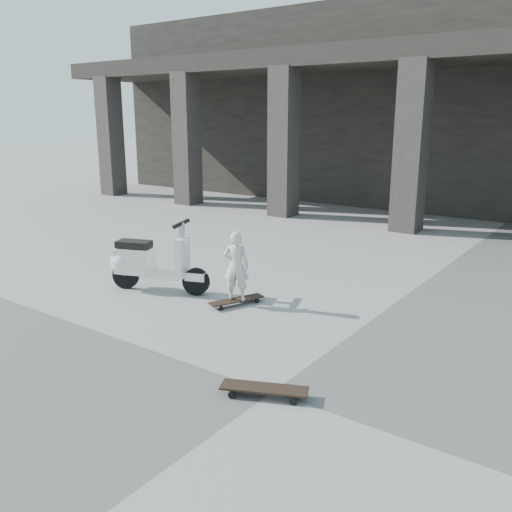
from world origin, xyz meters
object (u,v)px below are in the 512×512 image
Objects in this scene: skateboard_spare at (264,389)px; child at (236,266)px; longboard at (237,300)px; scooter at (143,262)px.

skateboard_spare is 2.80m from child.
child reaches higher than longboard.
skateboard_spare is (1.89, -2.00, 0.01)m from longboard.
scooter is at bearing -14.42° from child.
longboard is 0.55× the size of scooter.
child is 0.65× the size of scooter.
child reaches higher than skateboard_spare.
scooter reaches higher than child.
longboard is 2.75m from skateboard_spare.
skateboard_spare is at bearing -113.52° from longboard.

